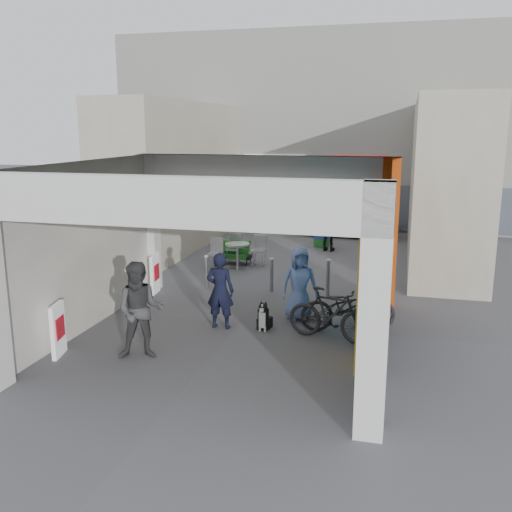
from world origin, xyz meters
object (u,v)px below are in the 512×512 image
(produce_stand, at_px, (235,255))
(bicycle_front, at_px, (348,307))
(bicycle_rear, at_px, (331,314))
(cafe_set, at_px, (236,256))
(border_collie, at_px, (264,318))
(man_with_dog, at_px, (220,291))
(man_elderly, at_px, (299,284))
(man_crates, at_px, (329,227))
(white_van, at_px, (347,220))
(man_back_turned, at_px, (140,311))

(produce_stand, relative_size, bicycle_front, 0.54)
(bicycle_front, xyz_separation_m, bicycle_rear, (-0.28, -0.63, 0.01))
(cafe_set, bearing_deg, border_collie, -67.53)
(produce_stand, bearing_deg, man_with_dog, -82.21)
(man_elderly, bearing_deg, man_crates, 69.24)
(produce_stand, height_order, man_elderly, man_elderly)
(cafe_set, relative_size, bicycle_front, 0.78)
(man_elderly, relative_size, white_van, 0.43)
(man_elderly, bearing_deg, cafe_set, 98.99)
(border_collie, distance_m, man_back_turned, 2.78)
(cafe_set, relative_size, produce_stand, 1.45)
(man_with_dog, height_order, man_elderly, man_with_dog)
(man_back_turned, bearing_deg, produce_stand, 74.59)
(border_collie, bearing_deg, bicycle_rear, 2.27)
(man_back_turned, relative_size, white_van, 0.48)
(bicycle_front, height_order, bicycle_rear, bicycle_rear)
(border_collie, relative_size, man_back_turned, 0.35)
(man_back_turned, xyz_separation_m, man_elderly, (2.41, 2.84, -0.09))
(produce_stand, relative_size, man_elderly, 0.66)
(man_back_turned, bearing_deg, cafe_set, 73.45)
(man_with_dog, bearing_deg, border_collie, -173.63)
(produce_stand, relative_size, man_crates, 0.64)
(white_van, bearing_deg, bicycle_front, -168.89)
(bicycle_front, bearing_deg, border_collie, 85.47)
(bicycle_front, bearing_deg, white_van, -11.39)
(cafe_set, bearing_deg, produce_stand, 114.03)
(bicycle_front, bearing_deg, man_elderly, 50.75)
(man_with_dog, bearing_deg, man_crates, -98.33)
(produce_stand, relative_size, bicycle_rear, 0.60)
(man_with_dog, distance_m, bicycle_rear, 2.36)
(bicycle_rear, distance_m, white_van, 11.32)
(man_with_dog, distance_m, white_van, 11.26)
(cafe_set, relative_size, border_collie, 2.44)
(man_crates, distance_m, bicycle_front, 7.88)
(man_elderly, distance_m, bicycle_front, 1.24)
(man_crates, height_order, white_van, man_crates)
(cafe_set, height_order, bicycle_rear, bicycle_rear)
(bicycle_front, bearing_deg, produce_stand, 20.51)
(white_van, bearing_deg, man_with_dog, 177.45)
(border_collie, bearing_deg, cafe_set, 124.33)
(cafe_set, xyz_separation_m, white_van, (2.76, 5.85, 0.31))
(border_collie, relative_size, bicycle_rear, 0.36)
(produce_stand, xyz_separation_m, man_back_turned, (0.50, -7.58, 0.63))
(cafe_set, bearing_deg, man_elderly, -57.86)
(man_elderly, xyz_separation_m, bicycle_rear, (0.83, -1.08, -0.28))
(man_with_dog, height_order, man_back_turned, man_back_turned)
(produce_stand, distance_m, man_with_dog, 5.87)
(man_with_dog, height_order, bicycle_front, man_with_dog)
(cafe_set, height_order, border_collie, cafe_set)
(cafe_set, xyz_separation_m, border_collie, (2.15, -5.20, -0.08))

